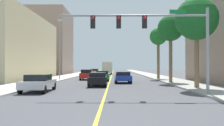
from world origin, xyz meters
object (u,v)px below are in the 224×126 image
object	(u,v)px
car_black	(98,79)
car_red	(87,75)
palm_mid	(171,29)
traffic_signal_mast	(155,30)
street_lamp	(60,46)
car_yellow	(95,72)
car_green	(102,76)
car_silver	(38,83)
car_blue	(123,77)
palm_near	(196,20)
palm_far	(158,38)
delivery_truck	(107,68)

from	to	relation	value
car_black	car_red	bearing A→B (deg)	99.98
palm_mid	traffic_signal_mast	bearing A→B (deg)	-107.33
traffic_signal_mast	street_lamp	bearing A→B (deg)	121.11
traffic_signal_mast	palm_mid	world-z (taller)	palm_mid
car_yellow	palm_mid	bearing A→B (deg)	-63.13
street_lamp	car_green	bearing A→B (deg)	-4.42
car_green	car_silver	world-z (taller)	car_green
palm_mid	car_blue	distance (m)	8.17
car_blue	car_silver	world-z (taller)	car_silver
car_red	car_blue	xyz separation A→B (m)	(5.10, -6.94, -0.08)
palm_near	car_red	distance (m)	19.14
palm_far	car_red	bearing A→B (deg)	-173.14
traffic_signal_mast	car_silver	size ratio (longest dim) A/B	2.35
traffic_signal_mast	car_red	xyz separation A→B (m)	(-6.88, 19.37, -3.68)
palm_mid	car_black	size ratio (longest dim) A/B	1.78
car_green	car_red	xyz separation A→B (m)	(-2.42, 2.53, 0.05)
palm_far	car_green	bearing A→B (deg)	-155.48
palm_far	car_red	size ratio (longest dim) A/B	1.76
palm_far	delivery_truck	bearing A→B (deg)	109.99
palm_mid	car_red	size ratio (longest dim) A/B	1.82
palm_mid	car_black	world-z (taller)	palm_mid
car_silver	palm_mid	bearing A→B (deg)	-142.49
street_lamp	palm_mid	world-z (taller)	street_lamp
car_blue	car_yellow	xyz separation A→B (m)	(-5.24, 22.34, 0.07)
palm_far	traffic_signal_mast	bearing A→B (deg)	-100.78
traffic_signal_mast	car_silver	bearing A→B (deg)	164.26
delivery_truck	car_black	bearing A→B (deg)	-90.81
traffic_signal_mast	car_blue	world-z (taller)	traffic_signal_mast
car_blue	car_black	size ratio (longest dim) A/B	0.87
traffic_signal_mast	car_black	xyz separation A→B (m)	(-4.45, 7.97, -3.72)
car_blue	car_silver	xyz separation A→B (m)	(-6.92, -9.98, 0.01)
traffic_signal_mast	street_lamp	xyz separation A→B (m)	(-10.44, 17.30, 0.33)
palm_far	delivery_truck	xyz separation A→B (m)	(-8.52, 23.41, -4.76)
car_green	car_red	distance (m)	3.50
car_black	car_silver	size ratio (longest dim) A/B	1.05
car_green	car_yellow	size ratio (longest dim) A/B	1.07
palm_mid	delivery_truck	bearing A→B (deg)	105.29
palm_mid	car_green	xyz separation A→B (m)	(-8.44, 4.08, -5.76)
street_lamp	palm_mid	distance (m)	15.22
delivery_truck	car_red	bearing A→B (deg)	-96.33
palm_far	car_yellow	bearing A→B (deg)	127.83
car_black	delivery_truck	bearing A→B (deg)	88.16
car_black	delivery_truck	size ratio (longest dim) A/B	0.54
street_lamp	car_silver	size ratio (longest dim) A/B	1.96
palm_far	car_black	size ratio (longest dim) A/B	1.72
palm_mid	car_red	world-z (taller)	palm_mid
car_blue	delivery_truck	size ratio (longest dim) A/B	0.47
delivery_truck	street_lamp	bearing A→B (deg)	-103.37
palm_near	car_black	bearing A→B (deg)	160.64
car_black	palm_mid	bearing A→B (deg)	27.52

